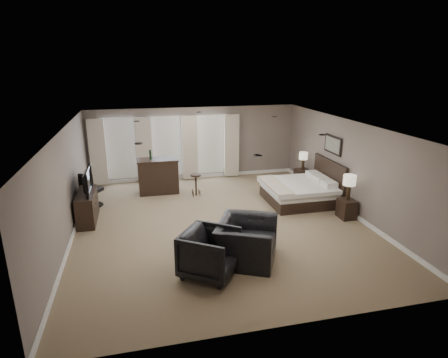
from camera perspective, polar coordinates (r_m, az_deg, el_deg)
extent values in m
cube|color=#78654C|center=(10.11, -0.59, -6.70)|extent=(7.60, 8.60, 0.04)
cube|color=silver|center=(9.35, -0.63, 8.00)|extent=(7.60, 8.60, 0.04)
cube|color=#71655E|center=(13.70, -4.55, 5.44)|extent=(7.50, 0.04, 2.60)
cube|color=#71655E|center=(5.89, 8.74, -11.55)|extent=(7.50, 0.04, 2.60)
cube|color=#71655E|center=(9.59, -23.04, -1.18)|extent=(0.04, 8.50, 2.60)
cube|color=#71655E|center=(11.06, 18.71, 1.65)|extent=(0.04, 8.50, 2.60)
cube|color=silver|center=(13.51, -15.49, 4.48)|extent=(1.15, 0.04, 2.05)
cube|color=silver|center=(13.54, -8.70, 4.94)|extent=(1.15, 0.04, 2.05)
cube|color=silver|center=(13.75, -2.02, 5.32)|extent=(1.15, 0.04, 2.05)
cube|color=#BCAF9D|center=(13.46, -18.67, 3.84)|extent=(0.55, 0.12, 2.30)
cube|color=#BCAF9D|center=(13.40, -12.06, 4.32)|extent=(0.55, 0.12, 2.30)
cube|color=#BCAF9D|center=(13.52, -5.26, 4.75)|extent=(0.55, 0.12, 2.30)
cube|color=#BCAF9D|center=(13.82, 1.14, 5.09)|extent=(0.55, 0.12, 2.30)
cube|color=silver|center=(11.54, 10.89, -0.53)|extent=(2.00, 1.91, 1.27)
cube|color=black|center=(10.86, 18.18, -4.34)|extent=(0.40, 0.49, 0.53)
cube|color=black|center=(13.26, 11.81, 0.20)|extent=(0.43, 0.53, 0.58)
cube|color=beige|center=(10.66, 18.49, -1.25)|extent=(0.34, 0.34, 0.70)
cube|color=beige|center=(13.10, 11.97, 2.69)|extent=(0.30, 0.30, 0.61)
cube|color=slate|center=(11.75, 16.22, 5.04)|extent=(0.04, 0.96, 0.56)
cube|color=black|center=(10.73, -20.12, -4.01)|extent=(0.45, 1.39, 0.81)
imported|color=black|center=(10.58, -20.38, -1.60)|extent=(0.65, 1.13, 0.15)
imported|color=black|center=(8.12, 3.46, -8.42)|extent=(1.40, 1.62, 1.19)
imported|color=black|center=(7.60, -2.15, -10.90)|extent=(1.37, 1.39, 1.05)
cube|color=black|center=(12.39, -9.99, 0.48)|extent=(1.32, 0.69, 1.15)
cube|color=black|center=(12.95, -10.40, 0.30)|extent=(0.47, 0.47, 0.76)
cube|color=black|center=(12.03, -4.30, -0.90)|extent=(0.39, 0.39, 0.72)
cube|color=black|center=(11.73, -19.48, -1.48)|extent=(0.75, 0.75, 1.07)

